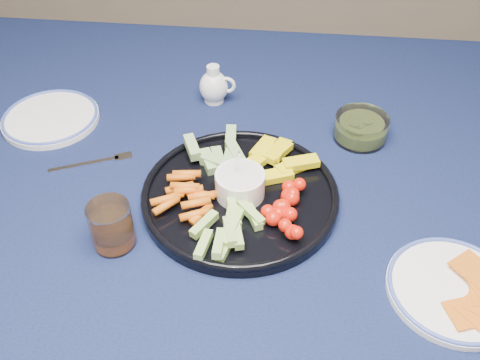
# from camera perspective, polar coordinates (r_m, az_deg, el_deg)

# --- Properties ---
(dining_table) EXTENTS (1.67, 1.07, 0.75)m
(dining_table) POSITION_cam_1_polar(r_m,az_deg,el_deg) (1.05, 1.98, -2.02)
(dining_table) COLOR #4F291A
(dining_table) RESTS_ON ground
(crudite_platter) EXTENTS (0.34, 0.34, 0.11)m
(crudite_platter) POSITION_cam_1_polar(r_m,az_deg,el_deg) (0.91, -0.10, -1.20)
(crudite_platter) COLOR black
(crudite_platter) RESTS_ON dining_table
(creamer_pitcher) EXTENTS (0.08, 0.06, 0.08)m
(creamer_pitcher) POSITION_cam_1_polar(r_m,az_deg,el_deg) (1.14, -2.77, 9.95)
(creamer_pitcher) COLOR white
(creamer_pitcher) RESTS_ON dining_table
(pickle_bowl) EXTENTS (0.10, 0.10, 0.05)m
(pickle_bowl) POSITION_cam_1_polar(r_m,az_deg,el_deg) (1.07, 12.76, 5.34)
(pickle_bowl) COLOR white
(pickle_bowl) RESTS_ON dining_table
(cheese_plate) EXTENTS (0.19, 0.19, 0.02)m
(cheese_plate) POSITION_cam_1_polar(r_m,az_deg,el_deg) (0.85, 21.86, -10.65)
(cheese_plate) COLOR white
(cheese_plate) RESTS_ON dining_table
(juice_tumbler) EXTENTS (0.07, 0.07, 0.08)m
(juice_tumbler) POSITION_cam_1_polar(r_m,az_deg,el_deg) (0.86, -13.50, -4.98)
(juice_tumbler) COLOR white
(juice_tumbler) RESTS_ON dining_table
(fork_left) EXTENTS (0.15, 0.08, 0.00)m
(fork_left) POSITION_cam_1_polar(r_m,az_deg,el_deg) (1.03, -14.90, 1.89)
(fork_left) COLOR silver
(fork_left) RESTS_ON dining_table
(fork_right) EXTENTS (0.13, 0.12, 0.00)m
(fork_right) POSITION_cam_1_polar(r_m,az_deg,el_deg) (0.88, 23.55, -10.09)
(fork_right) COLOR silver
(fork_right) RESTS_ON dining_table
(side_plate_extra) EXTENTS (0.19, 0.19, 0.02)m
(side_plate_extra) POSITION_cam_1_polar(r_m,az_deg,el_deg) (1.16, -19.55, 6.29)
(side_plate_extra) COLOR white
(side_plate_extra) RESTS_ON dining_table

